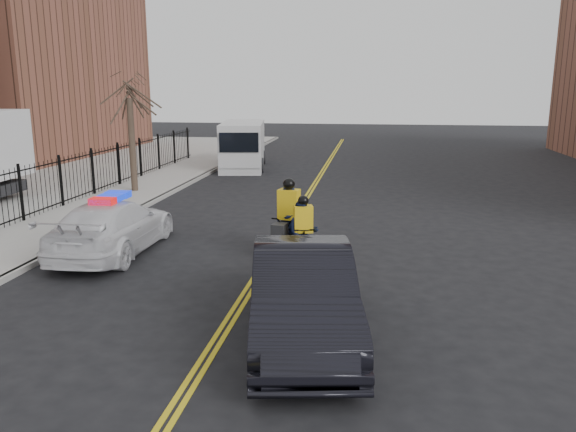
% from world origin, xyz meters
% --- Properties ---
extents(ground, '(120.00, 120.00, 0.00)m').
position_xyz_m(ground, '(0.00, 0.00, 0.00)').
color(ground, black).
rests_on(ground, ground).
extents(center_line_left, '(0.10, 60.00, 0.01)m').
position_xyz_m(center_line_left, '(-0.08, 8.00, 0.01)').
color(center_line_left, gold).
rests_on(center_line_left, ground).
extents(center_line_right, '(0.10, 60.00, 0.01)m').
position_xyz_m(center_line_right, '(0.08, 8.00, 0.01)').
color(center_line_right, gold).
rests_on(center_line_right, ground).
extents(sidewalk, '(3.00, 60.00, 0.15)m').
position_xyz_m(sidewalk, '(-7.50, 8.00, 0.07)').
color(sidewalk, gray).
rests_on(sidewalk, ground).
extents(curb, '(0.20, 60.00, 0.15)m').
position_xyz_m(curb, '(-6.00, 8.00, 0.07)').
color(curb, gray).
rests_on(curb, ground).
extents(iron_fence, '(0.12, 28.00, 2.00)m').
position_xyz_m(iron_fence, '(-9.00, 8.00, 1.00)').
color(iron_fence, black).
rests_on(iron_fence, ground).
extents(warehouse_far, '(14.00, 18.00, 14.00)m').
position_xyz_m(warehouse_far, '(-23.00, 24.00, 7.00)').
color(warehouse_far, brown).
rests_on(warehouse_far, ground).
extents(street_tree, '(3.20, 3.20, 4.80)m').
position_xyz_m(street_tree, '(-7.60, 10.00, 3.53)').
color(street_tree, '#382A21').
rests_on(street_tree, sidewalk).
extents(police_cruiser, '(2.26, 5.27, 1.67)m').
position_xyz_m(police_cruiser, '(-4.44, 1.32, 0.76)').
color(police_cruiser, silver).
rests_on(police_cruiser, ground).
extents(dark_sedan, '(2.69, 5.47, 1.72)m').
position_xyz_m(dark_sedan, '(1.55, -3.38, 0.86)').
color(dark_sedan, black).
rests_on(dark_sedan, ground).
extents(cargo_van, '(3.25, 6.55, 2.63)m').
position_xyz_m(cargo_van, '(-4.69, 18.57, 1.29)').
color(cargo_van, silver).
rests_on(cargo_van, ground).
extents(cyclist_near, '(1.16, 2.31, 2.17)m').
position_xyz_m(cyclist_near, '(0.49, 1.93, 0.75)').
color(cyclist_near, black).
rests_on(cyclist_near, ground).
extents(cyclist_far, '(0.99, 1.90, 1.85)m').
position_xyz_m(cyclist_far, '(0.99, 1.11, 0.73)').
color(cyclist_far, black).
rests_on(cyclist_far, ground).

